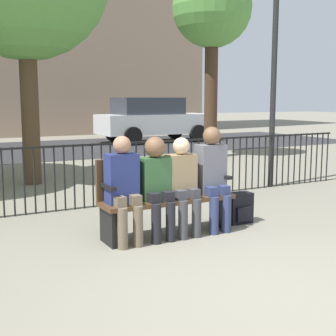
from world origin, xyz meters
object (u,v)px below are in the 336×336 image
(seated_person_0, at_px, (124,184))
(tree_2, at_px, (212,11))
(seated_person_2, at_px, (183,181))
(lamp_post, at_px, (275,39))
(seated_person_3, at_px, (213,173))
(park_bench, at_px, (165,193))
(parked_car_1, at_px, (153,119))
(seated_person_1, at_px, (156,181))
(backpack, at_px, (239,208))

(seated_person_0, relative_size, tree_2, 0.24)
(seated_person_2, height_order, lamp_post, lamp_post)
(seated_person_2, height_order, seated_person_3, seated_person_3)
(seated_person_3, relative_size, lamp_post, 0.31)
(park_bench, height_order, seated_person_2, seated_person_2)
(parked_car_1, bearing_deg, lamp_post, -102.79)
(seated_person_3, height_order, tree_2, tree_2)
(seated_person_1, xyz_separation_m, lamp_post, (3.31, 1.90, 1.95))
(seated_person_1, distance_m, seated_person_3, 0.76)
(tree_2, height_order, parked_car_1, tree_2)
(seated_person_0, relative_size, lamp_post, 0.30)
(seated_person_0, bearing_deg, park_bench, 12.50)
(seated_person_1, bearing_deg, backpack, 4.44)
(seated_person_0, xyz_separation_m, tree_2, (5.07, 5.98, 3.19))
(seated_person_3, height_order, parked_car_1, parked_car_1)
(seated_person_0, distance_m, seated_person_2, 0.74)
(seated_person_3, bearing_deg, tree_2, 56.81)
(tree_2, height_order, lamp_post, tree_2)
(park_bench, xyz_separation_m, lamp_post, (3.13, 1.77, 2.14))
(park_bench, relative_size, seated_person_0, 1.35)
(park_bench, height_order, seated_person_3, seated_person_3)
(lamp_post, bearing_deg, seated_person_2, -147.27)
(tree_2, bearing_deg, parked_car_1, 82.32)
(tree_2, xyz_separation_m, parked_car_1, (0.64, 4.78, -3.01))
(seated_person_2, bearing_deg, seated_person_0, 179.78)
(seated_person_0, relative_size, seated_person_3, 0.95)
(seated_person_0, xyz_separation_m, seated_person_3, (1.16, 0.00, 0.04))
(parked_car_1, bearing_deg, park_bench, -115.80)
(parked_car_1, bearing_deg, seated_person_3, -112.95)
(park_bench, xyz_separation_m, seated_person_1, (-0.18, -0.13, 0.18))
(lamp_post, bearing_deg, seated_person_0, -152.83)
(tree_2, bearing_deg, seated_person_2, -125.89)
(seated_person_3, bearing_deg, parked_car_1, 67.05)
(seated_person_0, height_order, seated_person_2, seated_person_0)
(seated_person_2, relative_size, seated_person_3, 0.91)
(seated_person_2, height_order, backpack, seated_person_2)
(seated_person_0, bearing_deg, parked_car_1, 62.02)
(seated_person_2, xyz_separation_m, tree_2, (4.33, 5.99, 3.21))
(seated_person_1, xyz_separation_m, tree_2, (4.67, 5.98, 3.18))
(seated_person_1, distance_m, lamp_post, 4.29)
(tree_2, bearing_deg, seated_person_0, -130.30)
(seated_person_1, relative_size, tree_2, 0.23)
(seated_person_0, distance_m, seated_person_1, 0.40)
(seated_person_2, xyz_separation_m, seated_person_3, (0.42, 0.01, 0.06))
(seated_person_2, xyz_separation_m, lamp_post, (2.96, 1.91, 1.98))
(park_bench, relative_size, backpack, 4.08)
(backpack, bearing_deg, park_bench, 178.27)
(seated_person_2, bearing_deg, seated_person_1, 179.71)
(park_bench, height_order, seated_person_1, seated_person_1)
(seated_person_3, height_order, backpack, seated_person_3)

